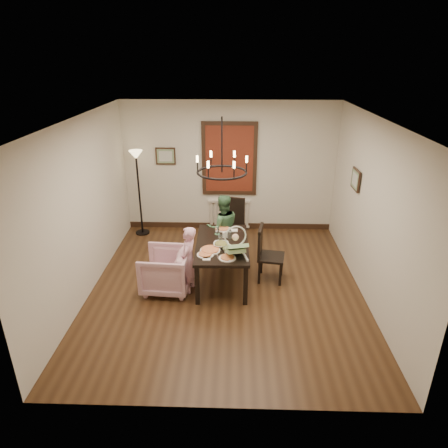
# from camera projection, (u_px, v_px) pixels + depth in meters

# --- Properties ---
(room_shell) EXTENTS (4.51, 5.00, 2.81)m
(room_shell) POSITION_uv_depth(u_px,v_px,m) (227.00, 202.00, 6.55)
(room_shell) COLOR #482E19
(room_shell) RESTS_ON ground
(dining_table) EXTENTS (0.90, 1.56, 0.73)m
(dining_table) POSITION_uv_depth(u_px,v_px,m) (222.00, 247.00, 6.73)
(dining_table) COLOR black
(dining_table) RESTS_ON room_shell
(chair_far) EXTENTS (0.55, 0.55, 1.07)m
(chair_far) POSITION_uv_depth(u_px,v_px,m) (231.00, 226.00, 7.83)
(chair_far) COLOR black
(chair_far) RESTS_ON room_shell
(chair_right) EXTENTS (0.50, 0.50, 0.99)m
(chair_right) POSITION_uv_depth(u_px,v_px,m) (271.00, 254.00, 6.82)
(chair_right) COLOR black
(chair_right) RESTS_ON room_shell
(armchair) EXTENTS (0.84, 0.82, 0.72)m
(armchair) POSITION_uv_depth(u_px,v_px,m) (166.00, 270.00, 6.59)
(armchair) COLOR #D8A5B6
(armchair) RESTS_ON room_shell
(elderly_woman) EXTENTS (0.28, 0.38, 0.95)m
(elderly_woman) POSITION_uv_depth(u_px,v_px,m) (189.00, 265.00, 6.51)
(elderly_woman) COLOR #E19FB6
(elderly_woman) RESTS_ON room_shell
(seated_man) EXTENTS (0.61, 0.52, 1.08)m
(seated_man) POSITION_uv_depth(u_px,v_px,m) (222.00, 233.00, 7.50)
(seated_man) COLOR #406C46
(seated_man) RESTS_ON room_shell
(baby_bouncer) EXTENTS (0.48, 0.58, 0.33)m
(baby_bouncer) POSITION_uv_depth(u_px,v_px,m) (235.00, 246.00, 6.24)
(baby_bouncer) COLOR #B1E39C
(baby_bouncer) RESTS_ON dining_table
(salad_bowl) EXTENTS (0.30, 0.30, 0.07)m
(salad_bowl) POSITION_uv_depth(u_px,v_px,m) (221.00, 244.00, 6.56)
(salad_bowl) COLOR white
(salad_bowl) RESTS_ON dining_table
(pizza_platter) EXTENTS (0.33, 0.33, 0.04)m
(pizza_platter) POSITION_uv_depth(u_px,v_px,m) (210.00, 250.00, 6.42)
(pizza_platter) COLOR tan
(pizza_platter) RESTS_ON dining_table
(drinking_glass) EXTENTS (0.07, 0.07, 0.15)m
(drinking_glass) POSITION_uv_depth(u_px,v_px,m) (220.00, 239.00, 6.66)
(drinking_glass) COLOR silver
(drinking_glass) RESTS_ON dining_table
(window_blinds) EXTENTS (1.00, 0.03, 1.40)m
(window_blinds) POSITION_uv_depth(u_px,v_px,m) (229.00, 159.00, 8.39)
(window_blinds) COLOR maroon
(window_blinds) RESTS_ON room_shell
(radiator) EXTENTS (0.92, 0.12, 0.62)m
(radiator) POSITION_uv_depth(u_px,v_px,m) (229.00, 214.00, 8.91)
(radiator) COLOR silver
(radiator) RESTS_ON room_shell
(picture_back) EXTENTS (0.42, 0.03, 0.36)m
(picture_back) POSITION_uv_depth(u_px,v_px,m) (166.00, 156.00, 8.42)
(picture_back) COLOR black
(picture_back) RESTS_ON room_shell
(picture_right) EXTENTS (0.03, 0.42, 0.36)m
(picture_right) POSITION_uv_depth(u_px,v_px,m) (356.00, 180.00, 6.88)
(picture_right) COLOR black
(picture_right) RESTS_ON room_shell
(floor_lamp) EXTENTS (0.30, 0.30, 1.80)m
(floor_lamp) POSITION_uv_depth(u_px,v_px,m) (139.00, 194.00, 8.44)
(floor_lamp) COLOR black
(floor_lamp) RESTS_ON room_shell
(chandelier) EXTENTS (0.80, 0.80, 0.04)m
(chandelier) POSITION_uv_depth(u_px,v_px,m) (222.00, 172.00, 6.21)
(chandelier) COLOR black
(chandelier) RESTS_ON room_shell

